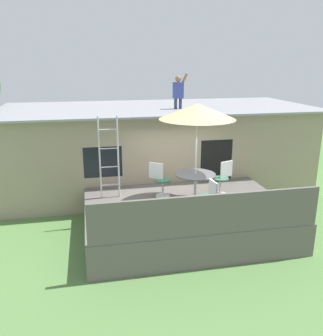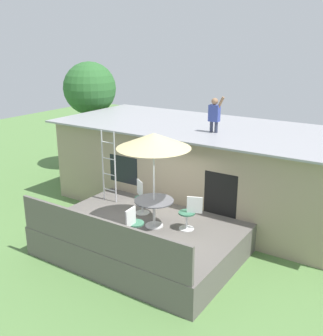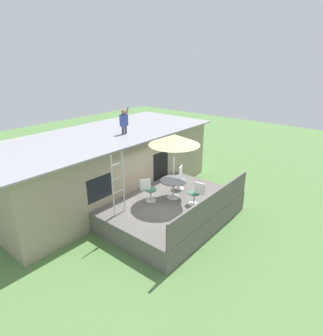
# 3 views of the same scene
# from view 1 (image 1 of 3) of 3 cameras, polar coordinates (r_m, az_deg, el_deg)

# --- Properties ---
(ground_plane) EXTENTS (40.00, 40.00, 0.00)m
(ground_plane) POSITION_cam_1_polar(r_m,az_deg,el_deg) (9.75, 3.57, -9.74)
(ground_plane) COLOR #567F42
(house) EXTENTS (10.50, 4.50, 2.85)m
(house) POSITION_cam_1_polar(r_m,az_deg,el_deg) (12.58, -0.62, 3.31)
(house) COLOR gray
(house) RESTS_ON ground
(deck) EXTENTS (5.12, 3.88, 0.80)m
(deck) POSITION_cam_1_polar(r_m,az_deg,el_deg) (9.58, 3.61, -7.59)
(deck) COLOR #605B56
(deck) RESTS_ON ground
(deck_railing) EXTENTS (5.02, 0.08, 0.90)m
(deck_railing) POSITION_cam_1_polar(r_m,az_deg,el_deg) (7.59, 7.51, -7.42)
(deck_railing) COLOR #605B56
(deck_railing) RESTS_ON deck
(patio_table) EXTENTS (1.04, 1.04, 0.74)m
(patio_table) POSITION_cam_1_polar(r_m,az_deg,el_deg) (9.30, 5.42, -1.89)
(patio_table) COLOR silver
(patio_table) RESTS_ON deck
(patio_umbrella) EXTENTS (1.90, 1.90, 2.54)m
(patio_umbrella) POSITION_cam_1_polar(r_m,az_deg,el_deg) (8.90, 5.73, 8.93)
(patio_umbrella) COLOR silver
(patio_umbrella) RESTS_ON deck
(step_ladder) EXTENTS (0.52, 0.04, 2.20)m
(step_ladder) POSITION_cam_1_polar(r_m,az_deg,el_deg) (9.48, -8.35, 1.62)
(step_ladder) COLOR silver
(step_ladder) RESTS_ON deck
(person_figure) EXTENTS (0.47, 0.20, 1.11)m
(person_figure) POSITION_cam_1_polar(r_m,az_deg,el_deg) (11.71, 2.72, 12.35)
(person_figure) COLOR #33384C
(person_figure) RESTS_ON house
(patio_chair_left) EXTENTS (0.56, 0.46, 0.92)m
(patio_chair_left) POSITION_cam_1_polar(r_m,az_deg,el_deg) (9.66, -0.19, -1.90)
(patio_chair_left) COLOR silver
(patio_chair_left) RESTS_ON deck
(patio_chair_right) EXTENTS (0.60, 0.44, 0.92)m
(patio_chair_right) POSITION_cam_1_polar(r_m,az_deg,el_deg) (9.93, 9.69, -1.62)
(patio_chair_right) COLOR silver
(patio_chair_right) RESTS_ON deck
(patio_chair_near) EXTENTS (0.44, 0.62, 0.92)m
(patio_chair_near) POSITION_cam_1_polar(r_m,az_deg,el_deg) (8.48, 7.78, -4.74)
(patio_chair_near) COLOR silver
(patio_chair_near) RESTS_ON deck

